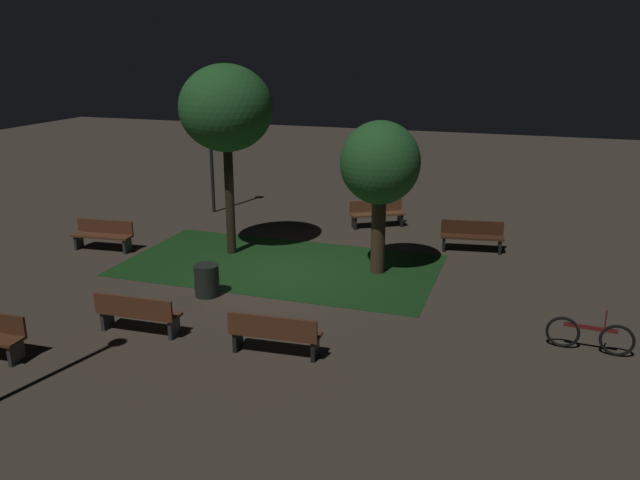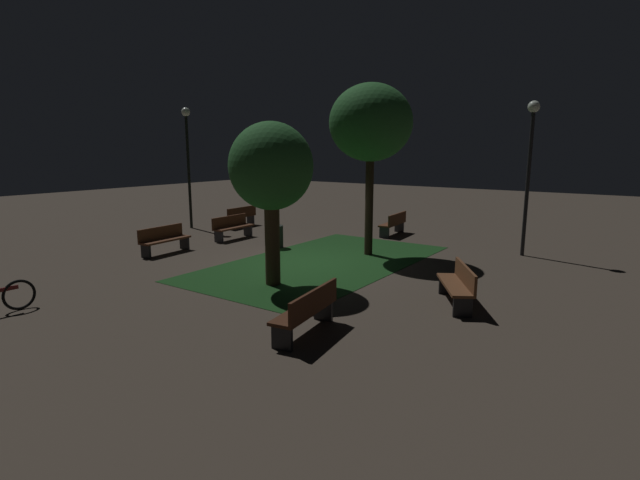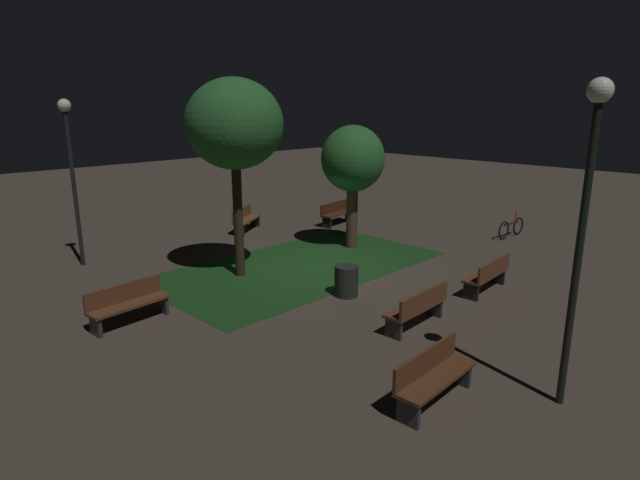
{
  "view_description": "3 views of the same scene",
  "coord_description": "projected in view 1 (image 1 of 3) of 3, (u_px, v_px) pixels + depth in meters",
  "views": [
    {
      "loc": [
        6.06,
        -15.05,
        5.89
      ],
      "look_at": [
        0.83,
        0.49,
        0.87
      ],
      "focal_mm": 36.28,
      "sensor_mm": 36.0,
      "label": 1
    },
    {
      "loc": [
        11.23,
        8.55,
        3.38
      ],
      "look_at": [
        -0.08,
        0.64,
        0.74
      ],
      "focal_mm": 26.88,
      "sensor_mm": 36.0,
      "label": 2
    },
    {
      "loc": [
        -10.47,
        -10.32,
        4.72
      ],
      "look_at": [
        -0.23,
        -0.17,
        0.92
      ],
      "focal_mm": 29.37,
      "sensor_mm": 36.0,
      "label": 3
    }
  ],
  "objects": [
    {
      "name": "bicycle",
      "position": [
        590.0,
        336.0,
        12.76
      ],
      "size": [
        1.66,
        0.18,
        0.93
      ],
      "color": "black",
      "rests_on": "ground"
    },
    {
      "name": "bench_path_side",
      "position": [
        103.0,
        234.0,
        19.04
      ],
      "size": [
        1.83,
        0.63,
        0.88
      ],
      "color": "brown",
      "rests_on": "ground"
    },
    {
      "name": "grass_lawn",
      "position": [
        280.0,
        265.0,
        17.83
      ],
      "size": [
        8.55,
        4.64,
        0.01
      ],
      "primitive_type": "cube",
      "color": "#194219",
      "rests_on": "ground"
    },
    {
      "name": "lamp_post_plaza_east",
      "position": [
        210.0,
        122.0,
        22.51
      ],
      "size": [
        0.36,
        0.36,
        4.82
      ],
      "color": "black",
      "rests_on": "ground"
    },
    {
      "name": "bench_front_left",
      "position": [
        137.0,
        313.0,
        13.51
      ],
      "size": [
        1.82,
        0.55,
        0.88
      ],
      "color": "brown",
      "rests_on": "ground"
    },
    {
      "name": "tree_near_wall",
      "position": [
        380.0,
        165.0,
        16.44
      ],
      "size": [
        2.06,
        2.06,
        4.03
      ],
      "color": "#423021",
      "rests_on": "ground"
    },
    {
      "name": "bench_lawn_edge",
      "position": [
        274.0,
        333.0,
        12.56
      ],
      "size": [
        1.83,
        0.6,
        0.88
      ],
      "color": "brown",
      "rests_on": "ground"
    },
    {
      "name": "bench_corner",
      "position": [
        377.0,
        213.0,
        21.46
      ],
      "size": [
        1.79,
        1.34,
        0.88
      ],
      "color": "brown",
      "rests_on": "ground"
    },
    {
      "name": "tree_right_canopy",
      "position": [
        226.0,
        109.0,
        17.67
      ],
      "size": [
        2.58,
        2.58,
        5.37
      ],
      "color": "#2D2116",
      "rests_on": "ground"
    },
    {
      "name": "bench_by_lamp",
      "position": [
        472.0,
        235.0,
        18.94
      ],
      "size": [
        1.85,
        0.74,
        0.88
      ],
      "color": "#422314",
      "rests_on": "ground"
    },
    {
      "name": "trash_bin",
      "position": [
        207.0,
        280.0,
        15.6
      ],
      "size": [
        0.6,
        0.6,
        0.78
      ],
      "primitive_type": "cylinder",
      "color": "black",
      "rests_on": "ground"
    },
    {
      "name": "ground_plane",
      "position": [
        285.0,
        273.0,
        17.21
      ],
      "size": [
        60.0,
        60.0,
        0.0
      ],
      "primitive_type": "plane",
      "color": "#473D33"
    }
  ]
}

